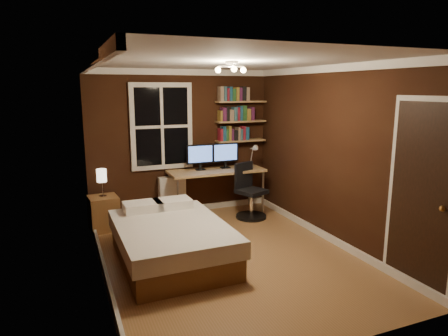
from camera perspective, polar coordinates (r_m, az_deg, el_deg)
name	(u,v)px	position (r m, az deg, el deg)	size (l,w,h in m)	color
floor	(228,256)	(5.42, 0.59, -12.44)	(4.20, 4.20, 0.00)	olive
wall_back	(181,143)	(7.01, -6.10, 3.60)	(3.20, 0.04, 2.50)	black
wall_left	(96,173)	(4.67, -17.76, -0.75)	(0.04, 4.20, 2.50)	black
wall_right	(332,155)	(5.85, 15.22, 1.74)	(0.04, 4.20, 2.50)	black
ceiling	(229,62)	(4.97, 0.65, 14.97)	(3.20, 4.20, 0.02)	white
window	(162,127)	(6.85, -8.89, 5.87)	(1.06, 0.06, 1.46)	white
door	(421,198)	(4.78, 26.30, -3.91)	(0.03, 0.82, 2.05)	black
door_knob	(442,209)	(4.57, 28.74, -5.11)	(0.06, 0.06, 0.06)	#C18840
ceiling_fixture	(232,70)	(4.87, 1.12, 13.86)	(0.44, 0.44, 0.18)	beige
bookshelf_lower	(241,141)	(7.27, 2.39, 3.93)	(0.92, 0.22, 0.03)	#AA7F52
books_row_lower	(241,134)	(7.25, 2.39, 4.95)	(0.60, 0.16, 0.23)	maroon
bookshelf_middle	(241,121)	(7.23, 2.41, 6.68)	(0.92, 0.22, 0.03)	#AA7F52
books_row_middle	(241,114)	(7.22, 2.42, 7.71)	(0.60, 0.16, 0.23)	#1B537C
bookshelf_upper	(241,102)	(7.21, 2.43, 9.45)	(0.92, 0.22, 0.03)	#AA7F52
books_row_upper	(241,94)	(7.21, 2.44, 10.48)	(0.54, 0.16, 0.23)	#265926
bed	(171,241)	(5.23, -7.56, -10.27)	(1.35, 1.85, 0.62)	brown
nightstand	(104,213)	(6.54, -16.79, -6.20)	(0.43, 0.43, 0.54)	brown
bedside_lamp	(102,183)	(6.42, -17.03, -2.05)	(0.15, 0.15, 0.43)	white
radiator	(172,196)	(7.01, -7.41, -3.99)	(0.46, 0.16, 0.69)	white
desk	(216,173)	(6.95, -1.08, -0.73)	(1.67, 0.63, 0.79)	#AA7F52
monitor_left	(200,157)	(6.88, -3.43, 1.54)	(0.48, 0.12, 0.45)	black
monitor_right	(225,156)	(7.05, 0.20, 1.79)	(0.48, 0.12, 0.45)	black
desk_lamp	(254,156)	(7.08, 4.24, 1.78)	(0.14, 0.32, 0.44)	silver
office_chair	(249,197)	(6.85, 3.65, -4.21)	(0.55, 0.55, 0.94)	black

